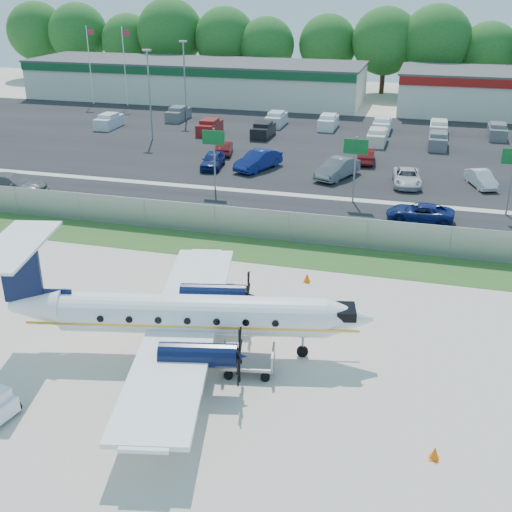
# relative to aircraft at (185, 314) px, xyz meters

# --- Properties ---
(ground) EXTENTS (170.00, 170.00, 0.00)m
(ground) POSITION_rel_aircraft_xyz_m (1.51, 0.38, -2.01)
(ground) COLOR beige
(ground) RESTS_ON ground
(grass_verge) EXTENTS (170.00, 4.00, 0.02)m
(grass_verge) POSITION_rel_aircraft_xyz_m (1.51, 12.38, -2.00)
(grass_verge) COLOR #2D561E
(grass_verge) RESTS_ON ground
(access_road) EXTENTS (170.00, 8.00, 0.02)m
(access_road) POSITION_rel_aircraft_xyz_m (1.51, 19.38, -1.99)
(access_road) COLOR black
(access_road) RESTS_ON ground
(parking_lot) EXTENTS (170.00, 32.00, 0.02)m
(parking_lot) POSITION_rel_aircraft_xyz_m (1.51, 40.38, -1.99)
(parking_lot) COLOR black
(parking_lot) RESTS_ON ground
(perimeter_fence) EXTENTS (120.00, 0.06, 1.99)m
(perimeter_fence) POSITION_rel_aircraft_xyz_m (1.51, 14.38, -1.00)
(perimeter_fence) COLOR gray
(perimeter_fence) RESTS_ON ground
(building_west) EXTENTS (46.40, 12.40, 5.24)m
(building_west) POSITION_rel_aircraft_xyz_m (-22.49, 62.36, 0.62)
(building_west) COLOR silver
(building_west) RESTS_ON ground
(sign_left) EXTENTS (1.80, 0.26, 5.00)m
(sign_left) POSITION_rel_aircraft_xyz_m (-6.49, 23.29, 1.61)
(sign_left) COLOR gray
(sign_left) RESTS_ON ground
(sign_mid) EXTENTS (1.80, 0.26, 5.00)m
(sign_mid) POSITION_rel_aircraft_xyz_m (4.51, 23.29, 1.61)
(sign_mid) COLOR gray
(sign_mid) RESTS_ON ground
(flagpole_west) EXTENTS (1.06, 0.12, 10.00)m
(flagpole_west) POSITION_rel_aircraft_xyz_m (-34.41, 55.38, 3.64)
(flagpole_west) COLOR white
(flagpole_west) RESTS_ON ground
(flagpole_east) EXTENTS (1.06, 0.12, 10.00)m
(flagpole_east) POSITION_rel_aircraft_xyz_m (-29.41, 55.38, 3.64)
(flagpole_east) COLOR white
(flagpole_east) RESTS_ON ground
(light_pole_nw) EXTENTS (0.90, 0.35, 9.09)m
(light_pole_nw) POSITION_rel_aircraft_xyz_m (-18.49, 38.38, 3.23)
(light_pole_nw) COLOR gray
(light_pole_nw) RESTS_ON ground
(light_pole_sw) EXTENTS (0.90, 0.35, 9.09)m
(light_pole_sw) POSITION_rel_aircraft_xyz_m (-18.49, 48.38, 3.23)
(light_pole_sw) COLOR gray
(light_pole_sw) RESTS_ON ground
(tree_line) EXTENTS (112.00, 6.00, 14.00)m
(tree_line) POSITION_rel_aircraft_xyz_m (1.51, 74.38, -2.01)
(tree_line) COLOR #1C591A
(tree_line) RESTS_ON ground
(aircraft) EXTENTS (17.02, 16.67, 5.19)m
(aircraft) POSITION_rel_aircraft_xyz_m (0.00, 0.00, 0.00)
(aircraft) COLOR white
(aircraft) RESTS_ON ground
(baggage_cart_far) EXTENTS (2.43, 1.70, 1.17)m
(baggage_cart_far) POSITION_rel_aircraft_xyz_m (3.10, -0.75, -1.46)
(baggage_cart_far) COLOR gray
(baggage_cart_far) RESTS_ON ground
(cone_nose) EXTENTS (0.36, 0.36, 0.51)m
(cone_nose) POSITION_rel_aircraft_xyz_m (10.93, -4.24, -1.76)
(cone_nose) COLOR #FF6308
(cone_nose) RESTS_ON ground
(cone_port_wing) EXTENTS (0.42, 0.42, 0.59)m
(cone_port_wing) POSITION_rel_aircraft_xyz_m (0.47, -5.21, -1.73)
(cone_port_wing) COLOR #FF6308
(cone_port_wing) RESTS_ON ground
(cone_starboard_wing) EXTENTS (0.39, 0.39, 0.55)m
(cone_starboard_wing) POSITION_rel_aircraft_xyz_m (3.83, 8.73, -1.75)
(cone_starboard_wing) COLOR #FF6308
(cone_starboard_wing) RESTS_ON ground
(road_car_west) EXTENTS (6.17, 3.17, 1.71)m
(road_car_west) POSITION_rel_aircraft_xyz_m (-21.45, 18.02, -2.01)
(road_car_west) COLOR #595B5E
(road_car_west) RESTS_ON ground
(road_car_mid) EXTENTS (4.69, 2.31, 1.28)m
(road_car_mid) POSITION_rel_aircraft_xyz_m (9.54, 20.34, -2.01)
(road_car_mid) COLOR navy
(road_car_mid) RESTS_ON ground
(parked_car_a) EXTENTS (2.18, 4.39, 1.44)m
(parked_car_a) POSITION_rel_aircraft_xyz_m (-8.79, 29.57, -2.01)
(parked_car_a) COLOR navy
(parked_car_a) RESTS_ON ground
(parked_car_b) EXTENTS (3.56, 5.40, 1.68)m
(parked_car_b) POSITION_rel_aircraft_xyz_m (-4.74, 30.15, -2.01)
(parked_car_b) COLOR navy
(parked_car_b) RESTS_ON ground
(parked_car_c) EXTENTS (3.47, 5.31, 1.65)m
(parked_car_c) POSITION_rel_aircraft_xyz_m (2.40, 29.35, -2.01)
(parked_car_c) COLOR #595B5E
(parked_car_c) RESTS_ON ground
(parked_car_d) EXTENTS (2.68, 4.96, 1.32)m
(parked_car_d) POSITION_rel_aircraft_xyz_m (8.21, 28.81, -2.01)
(parked_car_d) COLOR silver
(parked_car_d) RESTS_ON ground
(parked_car_e) EXTENTS (2.65, 4.23, 1.32)m
(parked_car_e) POSITION_rel_aircraft_xyz_m (14.07, 30.00, -2.01)
(parked_car_e) COLOR silver
(parked_car_e) RESTS_ON ground
(parked_car_f) EXTENTS (2.18, 4.13, 1.29)m
(parked_car_f) POSITION_rel_aircraft_xyz_m (-9.29, 34.48, -2.01)
(parked_car_f) COLOR maroon
(parked_car_f) RESTS_ON ground
(parked_car_g) EXTENTS (1.84, 4.37, 1.40)m
(parked_car_g) POSITION_rel_aircraft_xyz_m (4.20, 35.02, -2.01)
(parked_car_g) COLOR maroon
(parked_car_g) RESTS_ON ground
(far_parking_rows) EXTENTS (56.00, 10.00, 1.60)m
(far_parking_rows) POSITION_rel_aircraft_xyz_m (1.51, 45.38, -2.01)
(far_parking_rows) COLOR gray
(far_parking_rows) RESTS_ON ground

